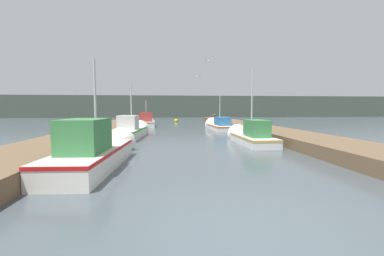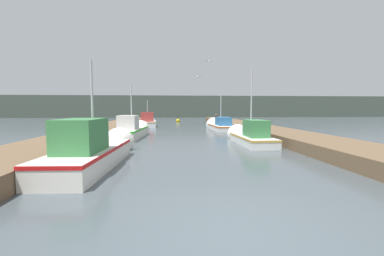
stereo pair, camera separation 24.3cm
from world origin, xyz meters
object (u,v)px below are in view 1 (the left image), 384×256
(fishing_boat_2, at_px, (132,130))
(seagull_lead, at_px, (197,77))
(channel_buoy, at_px, (176,121))
(seagull_1, at_px, (208,61))
(fishing_boat_0, at_px, (99,150))
(mooring_piling_3, at_px, (88,144))
(mooring_piling_2, at_px, (214,119))
(mooring_piling_1, at_px, (60,148))
(fishing_boat_1, at_px, (249,136))
(fishing_boat_4, at_px, (146,122))
(fishing_boat_3, at_px, (218,125))
(mooring_piling_0, at_px, (126,123))

(fishing_boat_2, bearing_deg, seagull_lead, 31.64)
(channel_buoy, relative_size, seagull_1, 1.99)
(fishing_boat_0, xyz_separation_m, mooring_piling_3, (-0.92, 1.87, -0.03))
(fishing_boat_2, distance_m, mooring_piling_2, 16.23)
(mooring_piling_1, distance_m, mooring_piling_2, 24.72)
(fishing_boat_1, distance_m, fishing_boat_4, 15.31)
(fishing_boat_2, xyz_separation_m, fishing_boat_3, (7.23, 5.81, -0.11))
(fishing_boat_2, height_order, mooring_piling_0, fishing_boat_2)
(fishing_boat_0, distance_m, channel_buoy, 27.32)
(mooring_piling_2, xyz_separation_m, mooring_piling_3, (-9.39, -20.58, -0.12))
(fishing_boat_4, distance_m, seagull_lead, 9.77)
(fishing_boat_3, height_order, channel_buoy, fishing_boat_3)
(fishing_boat_2, height_order, seagull_lead, seagull_lead)
(fishing_boat_3, relative_size, mooring_piling_0, 4.55)
(fishing_boat_3, distance_m, mooring_piling_1, 16.96)
(seagull_lead, bearing_deg, seagull_1, 38.78)
(fishing_boat_1, height_order, fishing_boat_2, fishing_boat_1)
(mooring_piling_1, xyz_separation_m, mooring_piling_3, (0.30, 2.16, -0.17))
(fishing_boat_4, xyz_separation_m, mooring_piling_0, (-1.43, -4.57, 0.20))
(mooring_piling_0, bearing_deg, channel_buoy, 69.10)
(channel_buoy, bearing_deg, seagull_lead, -86.37)
(mooring_piling_1, height_order, mooring_piling_3, mooring_piling_1)
(fishing_boat_3, xyz_separation_m, mooring_piling_3, (-8.22, -12.50, 0.14))
(channel_buoy, xyz_separation_m, seagull_1, (1.92, -15.94, 5.53))
(fishing_boat_1, relative_size, seagull_lead, 9.41)
(channel_buoy, height_order, seagull_lead, seagull_lead)
(mooring_piling_2, height_order, channel_buoy, mooring_piling_2)
(fishing_boat_4, relative_size, mooring_piling_0, 3.46)
(fishing_boat_0, distance_m, fishing_boat_4, 18.58)
(fishing_boat_3, bearing_deg, fishing_boat_1, -93.32)
(fishing_boat_0, distance_m, fishing_boat_1, 8.66)
(mooring_piling_0, relative_size, mooring_piling_3, 1.33)
(fishing_boat_1, bearing_deg, fishing_boat_0, -146.18)
(fishing_boat_4, relative_size, mooring_piling_1, 3.38)
(mooring_piling_2, distance_m, mooring_piling_3, 22.62)
(mooring_piling_1, height_order, seagull_1, seagull_1)
(fishing_boat_1, xyz_separation_m, mooring_piling_0, (-8.29, 9.11, 0.24))
(channel_buoy, bearing_deg, fishing_boat_0, -98.06)
(mooring_piling_0, bearing_deg, mooring_piling_1, -90.29)
(fishing_boat_0, bearing_deg, mooring_piling_0, 98.24)
(mooring_piling_0, bearing_deg, seagull_lead, -27.12)
(seagull_1, bearing_deg, channel_buoy, 91.02)
(fishing_boat_4, relative_size, mooring_piling_2, 3.72)
(fishing_boat_2, height_order, mooring_piling_1, fishing_boat_2)
(mooring_piling_3, xyz_separation_m, seagull_1, (6.67, 9.24, 5.21))
(seagull_lead, bearing_deg, fishing_boat_1, -41.65)
(fishing_boat_0, relative_size, mooring_piling_3, 6.70)
(fishing_boat_2, bearing_deg, fishing_boat_3, 44.06)
(mooring_piling_3, height_order, seagull_lead, seagull_lead)
(mooring_piling_3, distance_m, channel_buoy, 25.63)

